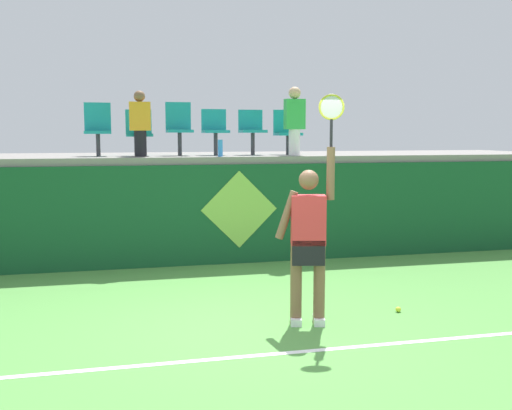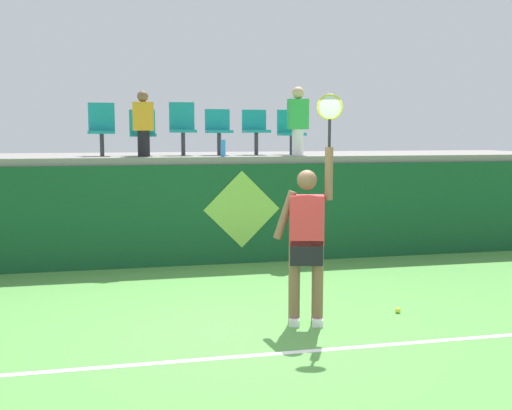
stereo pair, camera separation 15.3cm
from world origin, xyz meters
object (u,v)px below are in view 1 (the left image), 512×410
Objects in this scene: stadium_chair_0 at (98,127)px; water_bottle at (220,148)px; stadium_chair_1 at (139,131)px; stadium_chair_3 at (215,128)px; stadium_chair_2 at (179,126)px; spectator_1 at (295,119)px; tennis_player at (309,238)px; spectator_0 at (140,123)px; stadium_chair_5 at (287,130)px; tennis_ball at (398,309)px; stadium_chair_4 at (252,128)px.

water_bottle is at bearing -20.29° from stadium_chair_0.
stadium_chair_1 is 1.31m from stadium_chair_3.
stadium_chair_2 is (-0.59, 0.72, 0.37)m from water_bottle.
stadium_chair_0 is at bearing 179.66° from stadium_chair_3.
spectator_1 reaches higher than stadium_chair_3.
stadium_chair_0 is at bearing 179.50° from stadium_chair_1.
tennis_player is at bearing -85.81° from stadium_chair_3.
stadium_chair_0 is 0.84× the size of spectator_0.
stadium_chair_0 is 1.14× the size of stadium_chair_1.
tennis_player is 3.17× the size of stadium_chair_3.
stadium_chair_3 is at bearing -0.26° from stadium_chair_1.
stadium_chair_1 is 0.69m from stadium_chair_2.
spectator_0 is (0.68, -0.40, 0.07)m from stadium_chair_0.
tennis_player is 3.17× the size of stadium_chair_5.
tennis_ball is 4.74m from stadium_chair_4.
spectator_1 is at bearing -35.25° from stadium_chair_4.
stadium_chair_3 reaches higher than tennis_ball.
water_bottle is 0.24× the size of spectator_1.
stadium_chair_3 is at bearing 110.20° from tennis_ball.
spectator_0 is (-1.98, -0.39, 0.09)m from stadium_chair_4.
stadium_chair_4 reaches higher than tennis_ball.
stadium_chair_0 is 2.66m from stadium_chair_4.
tennis_ball is 5.44m from stadium_chair_1.
water_bottle is 0.34× the size of stadium_chair_3.
stadium_chair_1 is at bearing 150.66° from water_bottle.
water_bottle is 0.30× the size of stadium_chair_2.
stadium_chair_5 is at bearing 90.00° from spectator_1.
spectator_0 is at bearing 178.49° from spectator_1.
spectator_0 is (-2.63, -0.40, 0.12)m from stadium_chair_5.
spectator_1 is at bearing 93.07° from tennis_ball.
stadium_chair_5 is at bearing 0.64° from stadium_chair_4.
stadium_chair_3 is at bearing 94.19° from tennis_player.
spectator_1 is at bearing -1.51° from spectator_0.
stadium_chair_3 is 1.01× the size of stadium_chair_4.
stadium_chair_3 is at bearing -1.05° from stadium_chair_2.
water_bottle is at bearing 114.47° from tennis_ball.
spectator_0 is at bearing 165.91° from water_bottle.
stadium_chair_0 is at bearing 118.23° from tennis_player.
stadium_chair_2 reaches higher than stadium_chair_4.
spectator_1 is at bearing -10.07° from stadium_chair_1.
water_bottle is at bearing -92.74° from stadium_chair_3.
stadium_chair_2 is at bearing 102.37° from tennis_player.
stadium_chair_5 reaches higher than stadium_chair_1.
stadium_chair_3 is (0.03, 0.71, 0.33)m from water_bottle.
stadium_chair_5 is 0.68× the size of spectator_1.
spectator_0 reaches higher than stadium_chair_3.
stadium_chair_5 is at bearing -0.10° from stadium_chair_0.
stadium_chair_0 is at bearing 179.98° from stadium_chair_2.
stadium_chair_0 reaches higher than stadium_chair_3.
stadium_chair_5 is (1.35, 0.72, 0.30)m from water_bottle.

